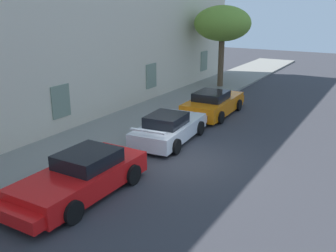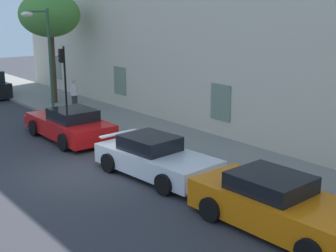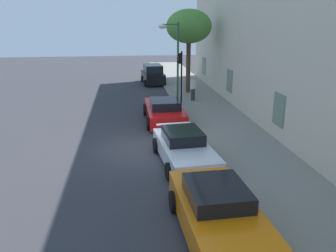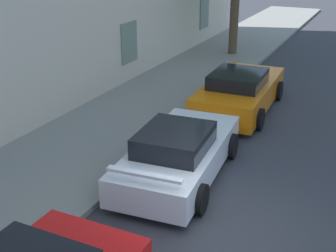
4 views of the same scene
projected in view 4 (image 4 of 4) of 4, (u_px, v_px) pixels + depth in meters
name	position (u px, v px, depth m)	size (l,w,h in m)	color
ground_plane	(218.00, 234.00, 8.71)	(80.00, 80.00, 0.00)	#333338
sidewalk	(34.00, 181.00, 10.48)	(60.00, 3.79, 0.14)	gray
sportscar_yellow_flank	(181.00, 151.00, 10.76)	(4.90, 2.35, 1.29)	white
sportscar_white_middle	(241.00, 90.00, 14.94)	(5.14, 2.32, 1.34)	orange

